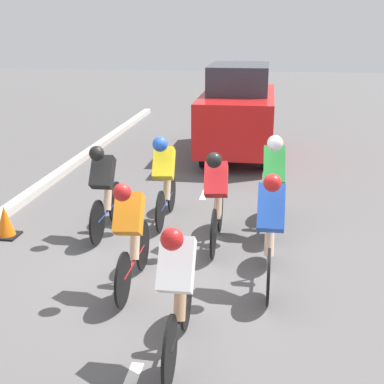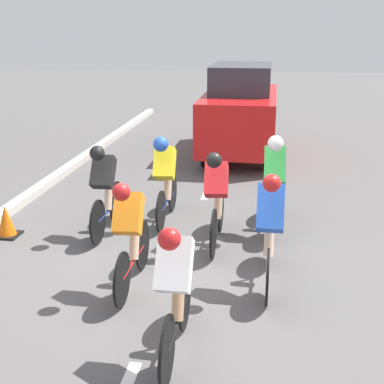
{
  "view_description": "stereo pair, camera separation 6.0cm",
  "coord_description": "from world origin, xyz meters",
  "px_view_note": "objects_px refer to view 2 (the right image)",
  "views": [
    {
      "loc": [
        -1.14,
        6.47,
        3.13
      ],
      "look_at": [
        -0.17,
        -0.31,
        0.95
      ],
      "focal_mm": 50.0,
      "sensor_mm": 36.0,
      "label": 1
    },
    {
      "loc": [
        -1.2,
        6.47,
        3.13
      ],
      "look_at": [
        -0.17,
        -0.31,
        0.95
      ],
      "focal_mm": 50.0,
      "sensor_mm": 36.0,
      "label": 2
    }
  ],
  "objects_px": {
    "cyclist_blue": "(270,227)",
    "cyclist_black": "(104,187)",
    "cyclist_red": "(217,196)",
    "cyclist_orange": "(130,232)",
    "cyclist_yellow": "(165,176)",
    "cyclist_white": "(175,288)",
    "cyclist_green": "(274,181)",
    "traffic_cone": "(6,221)",
    "support_car": "(240,111)"
  },
  "relations": [
    {
      "from": "cyclist_blue",
      "to": "cyclist_black",
      "type": "height_order",
      "value": "cyclist_blue"
    },
    {
      "from": "cyclist_red",
      "to": "cyclist_orange",
      "type": "height_order",
      "value": "cyclist_red"
    },
    {
      "from": "cyclist_yellow",
      "to": "cyclist_white",
      "type": "bearing_deg",
      "value": 102.86
    },
    {
      "from": "cyclist_yellow",
      "to": "cyclist_green",
      "type": "distance_m",
      "value": 1.74
    },
    {
      "from": "cyclist_blue",
      "to": "traffic_cone",
      "type": "bearing_deg",
      "value": -14.59
    },
    {
      "from": "cyclist_orange",
      "to": "cyclist_green",
      "type": "height_order",
      "value": "cyclist_green"
    },
    {
      "from": "cyclist_red",
      "to": "cyclist_blue",
      "type": "bearing_deg",
      "value": 123.23
    },
    {
      "from": "cyclist_red",
      "to": "traffic_cone",
      "type": "height_order",
      "value": "cyclist_red"
    },
    {
      "from": "cyclist_orange",
      "to": "cyclist_black",
      "type": "bearing_deg",
      "value": -63.27
    },
    {
      "from": "cyclist_orange",
      "to": "traffic_cone",
      "type": "bearing_deg",
      "value": -30.12
    },
    {
      "from": "cyclist_blue",
      "to": "cyclist_orange",
      "type": "xyz_separation_m",
      "value": [
        1.65,
        0.31,
        -0.04
      ]
    },
    {
      "from": "cyclist_black",
      "to": "cyclist_green",
      "type": "xyz_separation_m",
      "value": [
        -2.54,
        -0.48,
        0.07
      ]
    },
    {
      "from": "cyclist_black",
      "to": "cyclist_orange",
      "type": "xyz_separation_m",
      "value": [
        -0.84,
        1.68,
        -0.02
      ]
    },
    {
      "from": "cyclist_green",
      "to": "support_car",
      "type": "bearing_deg",
      "value": -80.31
    },
    {
      "from": "cyclist_white",
      "to": "cyclist_black",
      "type": "xyz_separation_m",
      "value": [
        1.64,
        -3.01,
        0.0
      ]
    },
    {
      "from": "cyclist_orange",
      "to": "cyclist_green",
      "type": "distance_m",
      "value": 2.75
    },
    {
      "from": "cyclist_white",
      "to": "cyclist_black",
      "type": "relative_size",
      "value": 1.02
    },
    {
      "from": "cyclist_green",
      "to": "traffic_cone",
      "type": "bearing_deg",
      "value": 11.44
    },
    {
      "from": "traffic_cone",
      "to": "cyclist_red",
      "type": "bearing_deg",
      "value": -177.57
    },
    {
      "from": "cyclist_yellow",
      "to": "cyclist_blue",
      "type": "xyz_separation_m",
      "value": [
        -1.68,
        1.99,
        -0.0
      ]
    },
    {
      "from": "cyclist_white",
      "to": "support_car",
      "type": "distance_m",
      "value": 8.52
    },
    {
      "from": "cyclist_red",
      "to": "cyclist_yellow",
      "type": "bearing_deg",
      "value": -41.86
    },
    {
      "from": "support_car",
      "to": "traffic_cone",
      "type": "bearing_deg",
      "value": 61.6
    },
    {
      "from": "cyclist_blue",
      "to": "cyclist_orange",
      "type": "bearing_deg",
      "value": 10.73
    },
    {
      "from": "cyclist_red",
      "to": "support_car",
      "type": "relative_size",
      "value": 0.42
    },
    {
      "from": "cyclist_orange",
      "to": "cyclist_blue",
      "type": "bearing_deg",
      "value": -169.27
    },
    {
      "from": "cyclist_green",
      "to": "cyclist_red",
      "type": "bearing_deg",
      "value": 39.8
    },
    {
      "from": "cyclist_white",
      "to": "cyclist_orange",
      "type": "xyz_separation_m",
      "value": [
        0.79,
        -1.33,
        -0.01
      ]
    },
    {
      "from": "cyclist_blue",
      "to": "cyclist_red",
      "type": "height_order",
      "value": "cyclist_blue"
    },
    {
      "from": "cyclist_orange",
      "to": "support_car",
      "type": "distance_m",
      "value": 7.24
    },
    {
      "from": "cyclist_blue",
      "to": "cyclist_black",
      "type": "xyz_separation_m",
      "value": [
        2.49,
        -1.36,
        -0.03
      ]
    },
    {
      "from": "cyclist_yellow",
      "to": "cyclist_orange",
      "type": "height_order",
      "value": "cyclist_yellow"
    },
    {
      "from": "cyclist_black",
      "to": "traffic_cone",
      "type": "height_order",
      "value": "cyclist_black"
    },
    {
      "from": "cyclist_black",
      "to": "cyclist_orange",
      "type": "bearing_deg",
      "value": 116.73
    },
    {
      "from": "cyclist_yellow",
      "to": "cyclist_white",
      "type": "distance_m",
      "value": 3.73
    },
    {
      "from": "cyclist_white",
      "to": "support_car",
      "type": "height_order",
      "value": "support_car"
    },
    {
      "from": "support_car",
      "to": "cyclist_orange",
      "type": "bearing_deg",
      "value": 83.36
    },
    {
      "from": "cyclist_yellow",
      "to": "support_car",
      "type": "distance_m",
      "value": 4.97
    },
    {
      "from": "cyclist_white",
      "to": "cyclist_red",
      "type": "bearing_deg",
      "value": -91.82
    },
    {
      "from": "cyclist_orange",
      "to": "cyclist_red",
      "type": "bearing_deg",
      "value": -120.78
    },
    {
      "from": "cyclist_white",
      "to": "cyclist_orange",
      "type": "height_order",
      "value": "cyclist_white"
    },
    {
      "from": "cyclist_white",
      "to": "support_car",
      "type": "xyz_separation_m",
      "value": [
        -0.04,
        -8.51,
        0.33
      ]
    },
    {
      "from": "cyclist_blue",
      "to": "cyclist_black",
      "type": "bearing_deg",
      "value": -28.68
    },
    {
      "from": "cyclist_blue",
      "to": "cyclist_red",
      "type": "distance_m",
      "value": 1.4
    },
    {
      "from": "cyclist_blue",
      "to": "support_car",
      "type": "relative_size",
      "value": 0.42
    },
    {
      "from": "cyclist_red",
      "to": "support_car",
      "type": "distance_m",
      "value": 5.71
    },
    {
      "from": "cyclist_blue",
      "to": "support_car",
      "type": "bearing_deg",
      "value": -83.25
    },
    {
      "from": "cyclist_yellow",
      "to": "cyclist_red",
      "type": "xyz_separation_m",
      "value": [
        -0.92,
        0.82,
        -0.03
      ]
    },
    {
      "from": "cyclist_yellow",
      "to": "cyclist_white",
      "type": "height_order",
      "value": "cyclist_yellow"
    },
    {
      "from": "cyclist_red",
      "to": "cyclist_white",
      "type": "bearing_deg",
      "value": 88.18
    }
  ]
}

